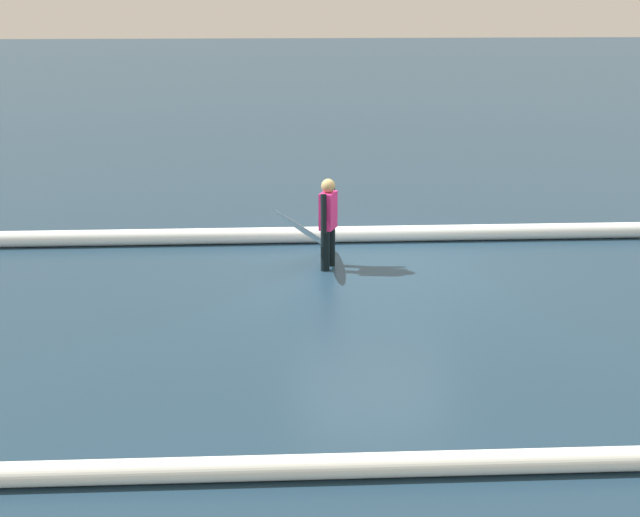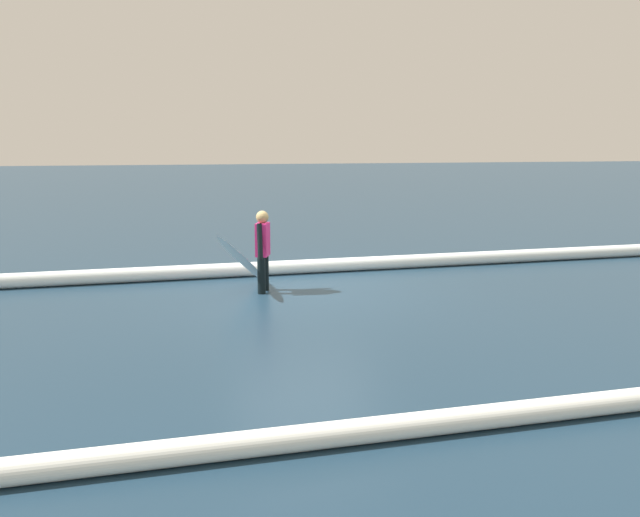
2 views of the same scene
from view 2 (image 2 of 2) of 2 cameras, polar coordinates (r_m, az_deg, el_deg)
ground_plane at (r=11.38m, az=-1.34°, el=-2.93°), size 155.31×155.31×0.00m
surfer at (r=11.21m, az=-5.13°, el=1.03°), size 0.32×0.58×1.44m
surfboard at (r=11.34m, az=-6.90°, el=-0.17°), size 1.24×1.63×1.14m
wave_crest_foreground at (r=12.61m, az=-11.42°, el=-1.19°), size 25.22×0.60×0.28m
wave_crest_midground at (r=5.54m, az=-7.84°, el=-16.25°), size 23.44×0.66×0.23m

